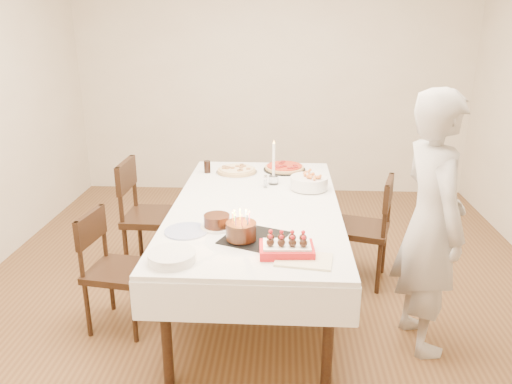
# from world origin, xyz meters

# --- Properties ---
(floor) EXTENTS (5.00, 5.00, 0.00)m
(floor) POSITION_xyz_m (0.00, 0.00, 0.00)
(floor) COLOR #53331C
(floor) RESTS_ON ground
(wall_back) EXTENTS (4.50, 0.04, 2.70)m
(wall_back) POSITION_xyz_m (0.00, 2.50, 1.35)
(wall_back) COLOR beige
(wall_back) RESTS_ON floor
(wall_front) EXTENTS (4.50, 0.04, 2.70)m
(wall_front) POSITION_xyz_m (0.00, -2.50, 1.35)
(wall_front) COLOR beige
(wall_front) RESTS_ON floor
(dining_table) EXTENTS (1.90, 2.42, 0.75)m
(dining_table) POSITION_xyz_m (-0.05, -0.05, 0.38)
(dining_table) COLOR white
(dining_table) RESTS_ON floor
(chair_right_savory) EXTENTS (0.55, 0.55, 0.86)m
(chair_right_savory) POSITION_xyz_m (0.74, 0.30, 0.43)
(chair_right_savory) COLOR black
(chair_right_savory) RESTS_ON floor
(chair_left_savory) EXTENTS (0.48, 0.48, 0.94)m
(chair_left_savory) POSITION_xyz_m (-0.89, 0.37, 0.47)
(chair_left_savory) COLOR black
(chair_left_savory) RESTS_ON floor
(chair_left_dessert) EXTENTS (0.47, 0.47, 0.81)m
(chair_left_dessert) POSITION_xyz_m (-0.92, -0.43, 0.40)
(chair_left_dessert) COLOR black
(chair_left_dessert) RESTS_ON floor
(person) EXTENTS (0.48, 0.65, 1.61)m
(person) POSITION_xyz_m (1.02, -0.49, 0.81)
(person) COLOR #ACA6A2
(person) RESTS_ON floor
(pizza_white) EXTENTS (0.44, 0.44, 0.04)m
(pizza_white) POSITION_xyz_m (-0.25, 0.68, 0.77)
(pizza_white) COLOR beige
(pizza_white) RESTS_ON dining_table
(pizza_pepperoni) EXTENTS (0.40, 0.40, 0.04)m
(pizza_pepperoni) POSITION_xyz_m (0.15, 0.79, 0.77)
(pizza_pepperoni) COLOR red
(pizza_pepperoni) RESTS_ON dining_table
(red_placemat) EXTENTS (0.21, 0.21, 0.01)m
(red_placemat) POSITION_xyz_m (0.37, 0.51, 0.75)
(red_placemat) COLOR #B21E1E
(red_placemat) RESTS_ON dining_table
(pasta_bowl) EXTENTS (0.30, 0.30, 0.09)m
(pasta_bowl) POSITION_xyz_m (0.33, 0.29, 0.80)
(pasta_bowl) COLOR white
(pasta_bowl) RESTS_ON dining_table
(taper_candle) EXTENTS (0.09, 0.09, 0.35)m
(taper_candle) POSITION_xyz_m (0.06, 0.40, 0.92)
(taper_candle) COLOR white
(taper_candle) RESTS_ON dining_table
(shaker_pair) EXTENTS (0.08, 0.08, 0.08)m
(shaker_pair) POSITION_xyz_m (0.00, 0.31, 0.79)
(shaker_pair) COLOR white
(shaker_pair) RESTS_ON dining_table
(cola_glass) EXTENTS (0.07, 0.07, 0.10)m
(cola_glass) POSITION_xyz_m (-0.50, 0.68, 0.80)
(cola_glass) COLOR black
(cola_glass) RESTS_ON dining_table
(layer_cake) EXTENTS (0.24, 0.24, 0.08)m
(layer_cake) POSITION_xyz_m (-0.26, -0.48, 0.79)
(layer_cake) COLOR black
(layer_cake) RESTS_ON dining_table
(cake_board) EXTENTS (0.43, 0.43, 0.01)m
(cake_board) POSITION_xyz_m (-0.03, -0.62, 0.75)
(cake_board) COLOR black
(cake_board) RESTS_ON dining_table
(birthday_cake) EXTENTS (0.21, 0.21, 0.16)m
(birthday_cake) POSITION_xyz_m (-0.10, -0.66, 0.84)
(birthday_cake) COLOR #381C0F
(birthday_cake) RESTS_ON dining_table
(strawberry_box) EXTENTS (0.30, 0.21, 0.07)m
(strawberry_box) POSITION_xyz_m (0.16, -0.82, 0.79)
(strawberry_box) COLOR red
(strawberry_box) RESTS_ON dining_table
(box_lid) EXTENTS (0.32, 0.24, 0.02)m
(box_lid) POSITION_xyz_m (0.25, -0.90, 0.75)
(box_lid) COLOR beige
(box_lid) RESTS_ON dining_table
(plate_stack) EXTENTS (0.27, 0.27, 0.05)m
(plate_stack) POSITION_xyz_m (-0.44, -0.94, 0.78)
(plate_stack) COLOR white
(plate_stack) RESTS_ON dining_table
(china_plate) EXTENTS (0.33, 0.33, 0.01)m
(china_plate) POSITION_xyz_m (-0.44, -0.55, 0.76)
(china_plate) COLOR white
(china_plate) RESTS_ON dining_table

